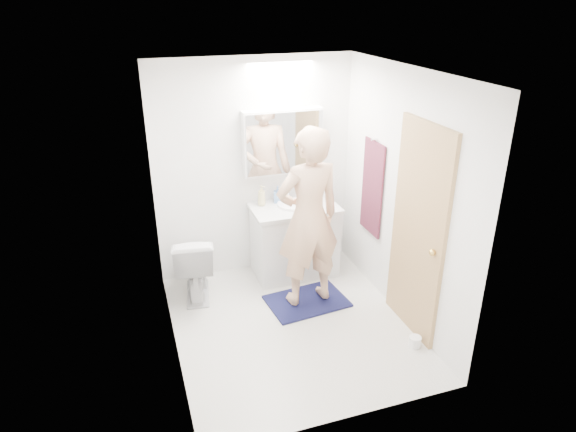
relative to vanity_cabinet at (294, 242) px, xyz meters
name	(u,v)px	position (x,y,z in m)	size (l,w,h in m)	color
floor	(291,325)	(-0.36, -0.96, -0.39)	(2.50, 2.50, 0.00)	silver
ceiling	(292,72)	(-0.36, -0.96, 2.01)	(2.50, 2.50, 0.00)	white
wall_back	(255,169)	(-0.36, 0.29, 0.81)	(2.50, 2.50, 0.00)	white
wall_front	(352,283)	(-0.36, -2.21, 0.81)	(2.50, 2.50, 0.00)	white
wall_left	(164,229)	(-1.46, -0.96, 0.81)	(2.50, 2.50, 0.00)	white
wall_right	(402,197)	(0.74, -0.96, 0.81)	(2.50, 2.50, 0.00)	white
vanity_cabinet	(294,242)	(0.00, 0.00, 0.00)	(0.90, 0.55, 0.78)	silver
countertop	(295,208)	(0.00, 0.00, 0.41)	(0.95, 0.58, 0.04)	silver
sink_basin	(294,204)	(0.00, 0.03, 0.45)	(0.36, 0.36, 0.03)	white
faucet	(288,193)	(0.00, 0.22, 0.51)	(0.02, 0.02, 0.16)	white
medicine_cabinet	(283,142)	(-0.06, 0.21, 1.11)	(0.88, 0.14, 0.70)	white
mirror_panel	(285,144)	(-0.06, 0.13, 1.11)	(0.84, 0.01, 0.66)	silver
toilet	(195,264)	(-1.15, -0.11, -0.03)	(0.41, 0.71, 0.73)	white
bath_rug	(307,301)	(-0.08, -0.64, -0.38)	(0.80, 0.55, 0.02)	#121539
person	(308,218)	(-0.08, -0.64, 0.57)	(0.67, 0.44, 1.83)	tan
door	(418,232)	(0.72, -1.31, 0.61)	(0.04, 0.80, 2.00)	tan
door_knob	(432,253)	(0.68, -1.61, 0.56)	(0.06, 0.06, 0.06)	gold
towel	(372,188)	(0.71, -0.41, 0.71)	(0.02, 0.42, 1.00)	#1C133C
towel_hook	(375,140)	(0.70, -0.41, 1.23)	(0.02, 0.02, 0.07)	silver
soap_bottle_a	(262,196)	(-0.33, 0.15, 0.54)	(0.09, 0.09, 0.23)	#CABF83
soap_bottle_b	(278,194)	(-0.14, 0.18, 0.52)	(0.09, 0.09, 0.19)	#5680BA
toothbrush_cup	(310,195)	(0.24, 0.16, 0.48)	(0.11, 0.11, 0.10)	#436EC9
toilet_paper_roll	(415,342)	(0.60, -1.63, -0.34)	(0.11, 0.11, 0.10)	white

